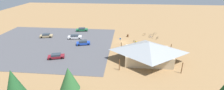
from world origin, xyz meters
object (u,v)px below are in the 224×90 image
Objects in this scene: bicycle_blue_by_bin at (151,37)px; bike_pavilion at (148,50)px; pine_far_east at (14,83)px; car_white_far_end at (75,37)px; car_green_back_corner at (82,29)px; car_blue_near_entry at (83,43)px; bicycle_silver_lone_east at (151,35)px; car_maroon_aisle_side at (56,56)px; bicycle_white_lone_west at (135,47)px; lot_sign at (120,40)px; bicycle_green_front_row at (134,41)px; pine_east at (69,79)px; bicycle_orange_edge_north at (144,34)px; car_tan_mid_lot at (46,35)px; bicycle_red_edge_south at (147,42)px; bicycle_teal_yard_left at (154,34)px; visitor_at_bikes at (136,43)px; bicycle_black_yard_front at (157,38)px; bicycle_purple_near_porch at (145,44)px; trash_bin at (128,36)px.

bike_pavilion is at bearing 79.82° from bicycle_blue_by_bin.
pine_far_east is 1.40× the size of car_white_far_end.
car_blue_near_entry is at bearing 106.79° from car_green_back_corner.
bicycle_silver_lone_east is 0.35× the size of car_green_back_corner.
bike_pavilion reaches higher than car_maroon_aisle_side.
bicycle_silver_lone_east is 2.15m from bicycle_blue_by_bin.
car_maroon_aisle_side is (21.46, 9.05, 0.31)m from bicycle_white_lone_west.
lot_sign is 20.19m from car_maroon_aisle_side.
car_green_back_corner is (-0.29, -40.23, -3.62)m from pine_far_east.
bike_pavilion is 27.61m from car_white_far_end.
bicycle_white_lone_west is 21.74m from car_white_far_end.
pine_east is at bearing 66.33° from bicycle_green_front_row.
bike_pavilion is 21.44m from car_blue_near_entry.
bicycle_green_front_row is at bearing 61.69° from bicycle_orange_edge_north.
car_green_back_corner is at bearing -143.23° from car_tan_mid_lot.
lot_sign is at bearing 11.87° from bicycle_red_edge_south.
car_white_far_end is at bearing 13.71° from bicycle_orange_edge_north.
bicycle_silver_lone_east is 2.25m from bicycle_teal_yard_left.
car_maroon_aisle_side is at bearing 2.32° from bike_pavilion.
visitor_at_bikes is (-12.68, -25.21, -3.32)m from pine_east.
bicycle_silver_lone_east is 34.37m from car_maroon_aisle_side.
car_tan_mid_lot reaches higher than bicycle_black_yard_front.
pine_far_east is 1.50× the size of car_tan_mid_lot.
bicycle_purple_near_porch is (4.77, 5.88, 0.01)m from bicycle_black_yard_front.
pine_east reaches higher than bicycle_purple_near_porch.
trash_bin is 8.79m from bicycle_silver_lone_east.
trash_bin is 16.75m from car_blue_near_entry.
bicycle_green_front_row is (6.37, 6.70, -0.01)m from bicycle_silver_lone_east.
car_white_far_end reaches higher than bicycle_teal_yard_left.
lot_sign is 0.48× the size of car_tan_mid_lot.
car_tan_mid_lot is (37.58, 2.95, 0.34)m from bicycle_blue_by_bin.
bicycle_red_edge_south is (-4.10, 0.40, 0.02)m from bicycle_green_front_row.
bicycle_blue_by_bin is at bearing 64.75° from bicycle_teal_yard_left.
lot_sign reaches higher than trash_bin.
bicycle_white_lone_west is (-2.36, 9.55, -0.06)m from trash_bin.
bicycle_white_lone_west is 0.35× the size of car_maroon_aisle_side.
pine_east is at bearing 65.35° from bicycle_orange_edge_north.
lot_sign is 5.42m from bicycle_white_lone_west.
lot_sign is at bearing 142.88° from car_green_back_corner.
car_green_back_corner reaches higher than car_maroon_aisle_side.
pine_far_east is at bearing 60.07° from lot_sign.
pine_east is 26.98m from bicycle_white_lone_west.
visitor_at_bikes is (-0.22, -1.59, 0.54)m from bicycle_white_lone_west.
car_blue_near_entry is at bearing 31.79° from trash_bin.
trash_bin is at bearing -168.49° from car_white_far_end.
bicycle_blue_by_bin is (-8.28, 0.40, -0.07)m from trash_bin.
pine_east is 1.40× the size of car_tan_mid_lot.
pine_east is at bearing 61.12° from bicycle_teal_yard_left.
pine_far_east is at bearing 56.63° from bicycle_orange_edge_north.
pine_far_east reaches higher than trash_bin.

